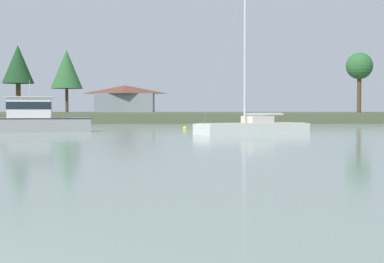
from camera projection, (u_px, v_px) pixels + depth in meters
far_shore_bank at (173, 116)px, 104.09m from camera, size 239.74×59.67×1.34m
cruiser_grey at (26, 123)px, 47.04m from camera, size 10.34×4.54×5.23m
sailboat_white at (253, 131)px, 43.26m from camera, size 9.06×6.36×12.12m
mooring_buoy_yellow at (186, 128)px, 53.66m from camera, size 0.45×0.45×0.50m
shore_tree_center_right at (360, 67)px, 92.51m from camera, size 4.31×4.31×9.74m
shore_tree_far_right at (19, 65)px, 94.02m from camera, size 5.16×5.16×11.13m
shore_tree_center_left at (67, 69)px, 105.22m from camera, size 5.81×5.81×11.50m
cottage_near_water at (126, 98)px, 118.83m from camera, size 12.85×6.58×5.54m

